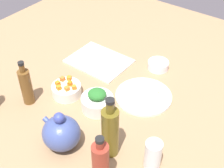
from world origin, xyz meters
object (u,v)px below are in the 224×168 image
object	(u,v)px
teapot	(61,133)
bottle_1	(26,86)
plate_tofu	(144,96)
drinking_glass_0	(153,155)
bottle_3	(101,164)
bottle_0	(110,131)
bowl_greens	(97,103)
bowl_carrots	(67,90)
cutting_board	(99,61)
bowl_small_side	(158,65)

from	to	relation	value
teapot	bottle_1	distance (cm)	29.09
plate_tofu	drinking_glass_0	bearing A→B (deg)	126.56
bottle_1	bottle_3	bearing A→B (deg)	166.02
plate_tofu	bottle_0	world-z (taller)	bottle_0
bowl_greens	drinking_glass_0	bearing A→B (deg)	161.46
plate_tofu	bowl_carrots	xyz separation A→B (cm)	(28.07, 18.56, 1.96)
plate_tofu	drinking_glass_0	distance (cm)	35.66
plate_tofu	bottle_3	world-z (taller)	bottle_3
bottle_0	cutting_board	bearing A→B (deg)	-47.44
cutting_board	bottle_0	size ratio (longest dim) A/B	1.14
cutting_board	bowl_small_side	distance (cm)	29.47
bottle_3	bowl_carrots	bearing A→B (deg)	-32.85
bowl_carrots	bottle_0	xyz separation A→B (cm)	(-33.91, 13.52, 8.24)
bowl_greens	bottle_3	bearing A→B (deg)	130.66
cutting_board	bottle_3	world-z (taller)	bottle_3
bowl_carrots	bowl_greens	bearing A→B (deg)	-175.50
cutting_board	bottle_3	bearing A→B (deg)	128.99
plate_tofu	teapot	bearing A→B (deg)	75.64
bowl_greens	cutting_board	bearing A→B (deg)	-52.76
plate_tofu	bowl_greens	distance (cm)	21.13
bowl_greens	bottle_3	world-z (taller)	bottle_3
cutting_board	plate_tofu	xyz separation A→B (cm)	(-31.95, 9.06, 0.10)
bowl_greens	bottle_3	distance (cm)	35.22
cutting_board	bowl_carrots	xyz separation A→B (cm)	(-3.87, 27.62, 2.06)
teapot	plate_tofu	bearing A→B (deg)	-104.36
bowl_carrots	bottle_1	size ratio (longest dim) A/B	0.61
cutting_board	bowl_greens	bearing A→B (deg)	127.24
cutting_board	plate_tofu	bearing A→B (deg)	164.16
bowl_carrots	bottle_0	world-z (taller)	bottle_0
plate_tofu	bowl_greens	world-z (taller)	bowl_greens
bottle_3	bottle_0	bearing A→B (deg)	-67.19
bowl_small_side	teapot	size ratio (longest dim) A/B	0.63
cutting_board	plate_tofu	distance (cm)	33.21
cutting_board	plate_tofu	world-z (taller)	plate_tofu
cutting_board	bottle_1	world-z (taller)	bottle_1
bowl_carrots	bowl_small_side	size ratio (longest dim) A/B	1.26
bowl_greens	drinking_glass_0	distance (cm)	34.84
bottle_0	bottle_1	bearing A→B (deg)	-0.80
cutting_board	drinking_glass_0	distance (cm)	65.05
teapot	bottle_0	world-z (taller)	bottle_0
bowl_small_side	teapot	distance (cm)	62.38
teapot	bottle_0	xyz separation A→B (cm)	(-16.07, -7.88, 4.34)
cutting_board	bottle_3	size ratio (longest dim) A/B	1.35
plate_tofu	teapot	xyz separation A→B (cm)	(10.23, 39.96, 5.86)
bottle_0	drinking_glass_0	world-z (taller)	bottle_0
drinking_glass_0	plate_tofu	bearing A→B (deg)	-53.44
drinking_glass_0	teapot	bearing A→B (deg)	20.42
bottle_0	bottle_3	xyz separation A→B (cm)	(-4.83, 11.49, -1.50)
bottle_3	bowl_small_side	bearing A→B (deg)	-76.13
bowl_carrots	bottle_3	world-z (taller)	bottle_3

